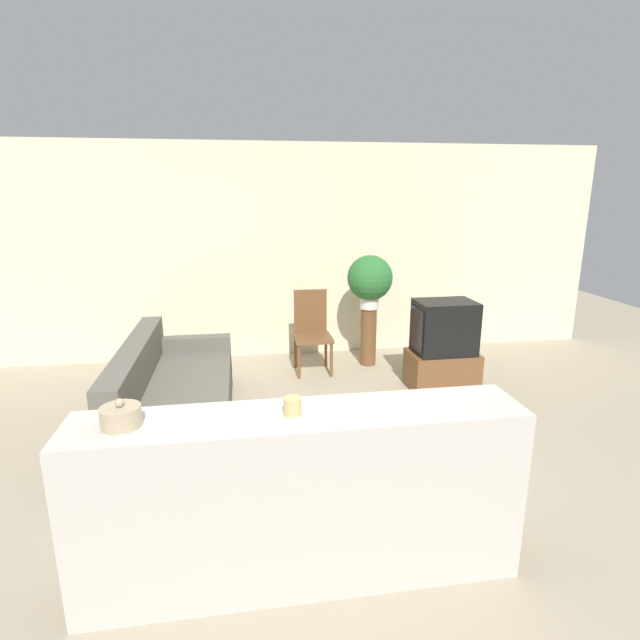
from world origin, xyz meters
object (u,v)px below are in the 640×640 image
object	(u,v)px
couch	(174,399)
wooden_chair	(312,328)
decorative_bowl	(121,416)
television	(444,327)
potted_plant	(370,279)

from	to	relation	value
couch	wooden_chair	xyz separation A→B (m)	(1.46, 1.34, 0.23)
couch	decorative_bowl	bearing A→B (deg)	-89.07
couch	wooden_chair	size ratio (longest dim) A/B	2.14
television	wooden_chair	xyz separation A→B (m)	(-1.33, 0.79, -0.17)
couch	potted_plant	size ratio (longest dim) A/B	3.19
wooden_chair	decorative_bowl	xyz separation A→B (m)	(-1.43, -3.31, 0.53)
couch	television	size ratio (longest dim) A/B	3.27
television	potted_plant	size ratio (longest dim) A/B	0.98
couch	television	distance (m)	2.87
potted_plant	wooden_chair	bearing A→B (deg)	-173.56
couch	television	xyz separation A→B (m)	(2.79, 0.55, 0.41)
couch	decorative_bowl	world-z (taller)	decorative_bowl
couch	potted_plant	xyz separation A→B (m)	(2.18, 1.42, 0.80)
television	potted_plant	bearing A→B (deg)	124.85
television	decorative_bowl	xyz separation A→B (m)	(-2.76, -2.52, 0.36)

